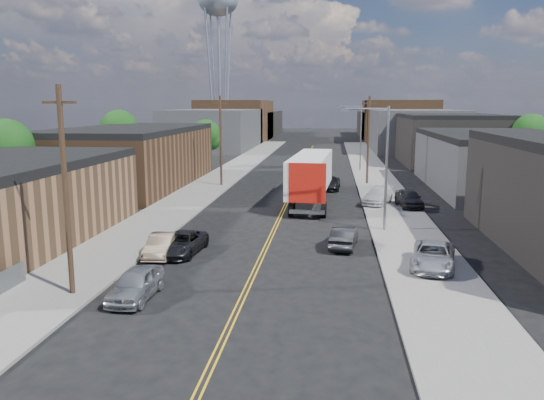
% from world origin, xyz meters
% --- Properties ---
extents(ground, '(260.00, 260.00, 0.00)m').
position_xyz_m(ground, '(0.00, 60.00, 0.00)').
color(ground, black).
rests_on(ground, ground).
extents(centerline, '(0.32, 120.00, 0.01)m').
position_xyz_m(centerline, '(0.00, 45.00, 0.01)').
color(centerline, gold).
rests_on(centerline, ground).
extents(sidewalk_left, '(5.00, 140.00, 0.15)m').
position_xyz_m(sidewalk_left, '(-9.50, 45.00, 0.07)').
color(sidewalk_left, slate).
rests_on(sidewalk_left, ground).
extents(sidewalk_right, '(5.00, 140.00, 0.15)m').
position_xyz_m(sidewalk_right, '(9.50, 45.00, 0.07)').
color(sidewalk_right, slate).
rests_on(sidewalk_right, ground).
extents(warehouse_brown, '(12.00, 26.00, 6.60)m').
position_xyz_m(warehouse_brown, '(-18.00, 44.00, 3.30)').
color(warehouse_brown, '#513520').
rests_on(warehouse_brown, ground).
extents(industrial_right_b, '(14.00, 24.00, 6.10)m').
position_xyz_m(industrial_right_b, '(22.00, 46.00, 3.05)').
color(industrial_right_b, '#333335').
rests_on(industrial_right_b, ground).
extents(industrial_right_c, '(14.00, 22.00, 7.60)m').
position_xyz_m(industrial_right_c, '(22.00, 72.00, 3.80)').
color(industrial_right_c, black).
rests_on(industrial_right_c, ground).
extents(skyline_left_a, '(16.00, 30.00, 8.00)m').
position_xyz_m(skyline_left_a, '(-20.00, 95.00, 4.00)').
color(skyline_left_a, '#333335').
rests_on(skyline_left_a, ground).
extents(skyline_right_a, '(16.00, 30.00, 8.00)m').
position_xyz_m(skyline_right_a, '(20.00, 95.00, 4.00)').
color(skyline_right_a, '#333335').
rests_on(skyline_right_a, ground).
extents(skyline_left_b, '(16.00, 26.00, 10.00)m').
position_xyz_m(skyline_left_b, '(-20.00, 120.00, 5.00)').
color(skyline_left_b, '#513520').
rests_on(skyline_left_b, ground).
extents(skyline_right_b, '(16.00, 26.00, 10.00)m').
position_xyz_m(skyline_right_b, '(20.00, 120.00, 5.00)').
color(skyline_right_b, '#513520').
rests_on(skyline_right_b, ground).
extents(skyline_left_c, '(16.00, 40.00, 7.00)m').
position_xyz_m(skyline_left_c, '(-20.00, 140.00, 3.50)').
color(skyline_left_c, black).
rests_on(skyline_left_c, ground).
extents(skyline_right_c, '(16.00, 40.00, 7.00)m').
position_xyz_m(skyline_right_c, '(20.00, 140.00, 3.50)').
color(skyline_right_c, black).
rests_on(skyline_right_c, ground).
extents(water_tower, '(9.00, 9.00, 36.90)m').
position_xyz_m(water_tower, '(-22.00, 110.00, 30.65)').
color(water_tower, gray).
rests_on(water_tower, ground).
extents(streetlight_near, '(3.39, 0.25, 9.00)m').
position_xyz_m(streetlight_near, '(7.60, 25.00, 5.33)').
color(streetlight_near, gray).
rests_on(streetlight_near, ground).
extents(streetlight_far, '(3.39, 0.25, 9.00)m').
position_xyz_m(streetlight_far, '(7.60, 60.00, 5.33)').
color(streetlight_far, gray).
rests_on(streetlight_far, ground).
extents(utility_pole_left_near, '(1.60, 0.26, 10.00)m').
position_xyz_m(utility_pole_left_near, '(-8.20, 10.00, 5.14)').
color(utility_pole_left_near, black).
rests_on(utility_pole_left_near, ground).
extents(utility_pole_left_far, '(1.60, 0.26, 10.00)m').
position_xyz_m(utility_pole_left_far, '(-8.20, 45.00, 5.14)').
color(utility_pole_left_far, black).
rests_on(utility_pole_left_far, ground).
extents(utility_pole_right, '(1.60, 0.26, 10.00)m').
position_xyz_m(utility_pole_right, '(8.20, 48.00, 5.14)').
color(utility_pole_right, black).
rests_on(utility_pole_right, ground).
extents(tree_left_near, '(4.85, 4.76, 7.91)m').
position_xyz_m(tree_left_near, '(-23.94, 30.00, 5.18)').
color(tree_left_near, black).
rests_on(tree_left_near, ground).
extents(tree_left_mid, '(5.10, 5.04, 8.37)m').
position_xyz_m(tree_left_mid, '(-23.94, 55.00, 5.48)').
color(tree_left_mid, black).
rests_on(tree_left_mid, ground).
extents(tree_left_far, '(4.35, 4.20, 6.97)m').
position_xyz_m(tree_left_far, '(-13.94, 62.00, 4.57)').
color(tree_left_far, black).
rests_on(tree_left_far, ground).
extents(tree_right_far, '(4.85, 4.76, 7.91)m').
position_xyz_m(tree_right_far, '(30.06, 60.00, 5.18)').
color(tree_right_far, black).
rests_on(tree_right_far, ground).
extents(semi_truck, '(3.83, 17.49, 4.55)m').
position_xyz_m(semi_truck, '(2.23, 36.96, 2.59)').
color(semi_truck, silver).
rests_on(semi_truck, ground).
extents(car_left_a, '(1.86, 4.35, 1.46)m').
position_xyz_m(car_left_a, '(-5.00, 10.00, 0.73)').
color(car_left_a, '#A3A6A8').
rests_on(car_left_a, ground).
extents(car_left_b, '(1.75, 4.21, 1.35)m').
position_xyz_m(car_left_b, '(-6.06, 17.03, 0.68)').
color(car_left_b, '#967C62').
rests_on(car_left_b, ground).
extents(car_left_c, '(2.61, 4.99, 1.34)m').
position_xyz_m(car_left_c, '(-5.00, 17.68, 0.67)').
color(car_left_c, black).
rests_on(car_left_c, ground).
extents(car_right_oncoming, '(2.03, 4.41, 1.40)m').
position_xyz_m(car_right_oncoming, '(5.00, 20.31, 0.70)').
color(car_right_oncoming, black).
rests_on(car_right_oncoming, ground).
extents(car_right_lot_a, '(3.29, 5.33, 1.38)m').
position_xyz_m(car_right_lot_a, '(9.81, 16.04, 0.84)').
color(car_right_lot_a, silver).
rests_on(car_right_lot_a, sidewalk_right).
extents(car_right_lot_b, '(3.43, 5.17, 1.39)m').
position_xyz_m(car_right_lot_b, '(8.37, 35.34, 0.85)').
color(car_right_lot_b, silver).
rests_on(car_right_lot_b, sidewalk_right).
extents(car_right_lot_c, '(2.32, 4.76, 1.57)m').
position_xyz_m(car_right_lot_c, '(10.98, 34.00, 0.93)').
color(car_right_lot_c, black).
rests_on(car_right_lot_c, sidewalk_right).
extents(car_ahead_truck, '(2.57, 5.12, 1.39)m').
position_xyz_m(car_ahead_truck, '(3.86, 43.84, 0.70)').
color(car_ahead_truck, black).
rests_on(car_ahead_truck, ground).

